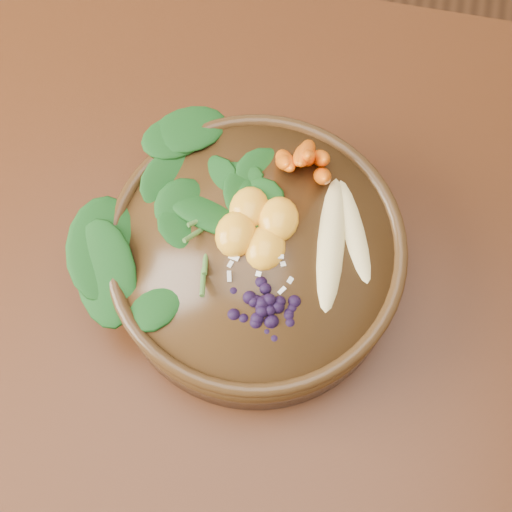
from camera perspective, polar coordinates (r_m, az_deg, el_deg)
ground at (r=1.47m, az=-2.60°, el=-13.49°), size 4.00×4.00×0.00m
dining_table at (r=0.82m, az=-4.56°, el=-7.44°), size 1.60×0.90×0.75m
stoneware_bowl at (r=0.71m, az=0.00°, el=-0.29°), size 0.35×0.35×0.08m
kale_heap at (r=0.68m, az=-4.04°, el=6.00°), size 0.22×0.21×0.04m
carrot_cluster at (r=0.68m, az=4.05°, el=8.43°), size 0.07×0.07×0.08m
banana_halves at (r=0.67m, az=7.05°, el=1.98°), size 0.08×0.17×0.03m
mandarin_cluster at (r=0.67m, az=0.09°, el=2.80°), size 0.10×0.11×0.03m
blueberry_pile at (r=0.64m, az=0.56°, el=-3.41°), size 0.15×0.13×0.04m
coconut_flakes at (r=0.66m, az=0.26°, el=-0.57°), size 0.11×0.09×0.01m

